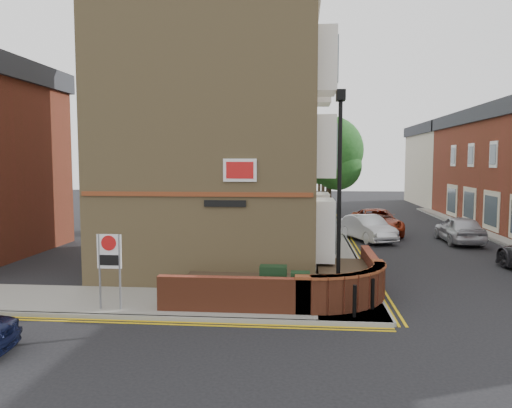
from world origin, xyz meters
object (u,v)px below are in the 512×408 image
object	(u,v)px
zone_sign	(109,257)
silver_car_near	(368,228)
lamppost	(339,199)
utility_cabinet_large	(273,286)

from	to	relation	value
zone_sign	silver_car_near	bearing A→B (deg)	56.90
lamppost	silver_car_near	bearing A→B (deg)	79.14
zone_sign	silver_car_near	distance (m)	16.80
utility_cabinet_large	zone_sign	world-z (taller)	zone_sign
lamppost	utility_cabinet_large	size ratio (longest dim) A/B	5.25
utility_cabinet_large	silver_car_near	xyz separation A→B (m)	(4.46, 13.25, -0.01)
lamppost	silver_car_near	size ratio (longest dim) A/B	1.47
lamppost	zone_sign	bearing A→B (deg)	-173.93
zone_sign	silver_car_near	xyz separation A→B (m)	(9.16, 14.05, -0.94)
lamppost	silver_car_near	xyz separation A→B (m)	(2.56, 13.35, -2.64)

